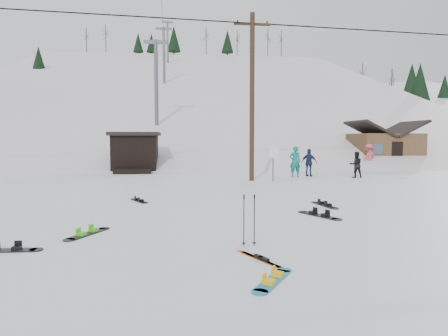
{
  "coord_description": "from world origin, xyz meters",
  "views": [
    {
      "loc": [
        -1.92,
        -7.49,
        2.35
      ],
      "look_at": [
        -0.54,
        4.91,
        1.4
      ],
      "focal_mm": 32.0,
      "sensor_mm": 36.0,
      "label": 1
    }
  ],
  "objects": [
    {
      "name": "ground",
      "position": [
        0.0,
        0.0,
        0.0
      ],
      "size": [
        200.0,
        200.0,
        0.0
      ],
      "primitive_type": "plane",
      "color": "white",
      "rests_on": "ground"
    },
    {
      "name": "ski_slope",
      "position": [
        0.0,
        55.0,
        -12.0
      ],
      "size": [
        60.0,
        85.24,
        65.97
      ],
      "primitive_type": "cube",
      "rotation": [
        0.31,
        0.0,
        0.0
      ],
      "color": "silver",
      "rests_on": "ground"
    },
    {
      "name": "ridge_right",
      "position": [
        38.0,
        50.0,
        -11.0
      ],
      "size": [
        45.66,
        93.98,
        54.59
      ],
      "primitive_type": "cube",
      "rotation": [
        0.21,
        -0.05,
        -0.12
      ],
      "color": "white",
      "rests_on": "ground"
    },
    {
      "name": "treeline_crest",
      "position": [
        0.0,
        86.0,
        0.0
      ],
      "size": [
        50.0,
        6.0,
        10.0
      ],
      "primitive_type": null,
      "color": "black",
      "rests_on": "ski_slope"
    },
    {
      "name": "utility_pole",
      "position": [
        2.0,
        14.0,
        4.68
      ],
      "size": [
        2.0,
        0.26,
        9.0
      ],
      "color": "#3A2819",
      "rests_on": "ground"
    },
    {
      "name": "trail_sign",
      "position": [
        3.1,
        13.58,
        1.27
      ],
      "size": [
        0.5,
        0.09,
        1.85
      ],
      "color": "#595B60",
      "rests_on": "ground"
    },
    {
      "name": "lift_hut",
      "position": [
        -5.0,
        20.94,
        1.36
      ],
      "size": [
        3.4,
        4.1,
        2.75
      ],
      "color": "black",
      "rests_on": "ground"
    },
    {
      "name": "lift_tower_near",
      "position": [
        -4.0,
        30.0,
        7.86
      ],
      "size": [
        2.2,
        0.36,
        8.0
      ],
      "color": "#595B60",
      "rests_on": "ski_slope"
    },
    {
      "name": "lift_tower_mid",
      "position": [
        -4.0,
        50.0,
        14.36
      ],
      "size": [
        2.2,
        0.36,
        8.0
      ],
      "color": "#595B60",
      "rests_on": "ski_slope"
    },
    {
      "name": "lift_tower_far",
      "position": [
        -4.0,
        70.0,
        20.86
      ],
      "size": [
        2.2,
        0.36,
        8.0
      ],
      "color": "#595B60",
      "rests_on": "ski_slope"
    },
    {
      "name": "cabin",
      "position": [
        15.0,
        24.0,
        1.48
      ],
      "size": [
        5.39,
        4.4,
        3.77
      ],
      "color": "brown",
      "rests_on": "ground"
    },
    {
      "name": "hero_snowboard",
      "position": [
        -0.41,
        -1.24,
        0.03
      ],
      "size": [
        0.89,
        1.19,
        0.1
      ],
      "rotation": [
        0.0,
        0.0,
        0.98
      ],
      "color": "#1B81B2",
      "rests_on": "ground"
    },
    {
      "name": "hero_skis",
      "position": [
        -0.37,
        -0.14,
        0.02
      ],
      "size": [
        0.77,
        1.44,
        0.08
      ],
      "rotation": [
        0.0,
        0.0,
        0.46
      ],
      "color": "#C44D14",
      "rests_on": "ground"
    },
    {
      "name": "ski_poles",
      "position": [
        -0.43,
        0.95,
        0.58
      ],
      "size": [
        0.31,
        0.08,
        1.13
      ],
      "color": "black",
      "rests_on": "ground"
    },
    {
      "name": "board_scatter_a",
      "position": [
        -5.52,
        1.08,
        0.03
      ],
      "size": [
        1.5,
        0.31,
        0.1
      ],
      "rotation": [
        0.0,
        0.0,
        -0.03
      ],
      "color": "black",
      "rests_on": "ground"
    },
    {
      "name": "board_scatter_b",
      "position": [
        -3.43,
        7.41,
        0.02
      ],
      "size": [
        0.74,
        1.23,
        0.09
      ],
      "rotation": [
        0.0,
        0.0,
        2.03
      ],
      "color": "black",
      "rests_on": "ground"
    },
    {
      "name": "board_scatter_c",
      "position": [
        -4.16,
        2.36,
        0.03
      ],
      "size": [
        0.87,
        1.38,
        0.11
      ],
      "rotation": [
        0.0,
        0.0,
        1.08
      ],
      "color": "black",
      "rests_on": "ground"
    },
    {
      "name": "board_scatter_d",
      "position": [
        2.24,
        3.96,
        0.03
      ],
      "size": [
        0.93,
        1.53,
        0.12
      ],
      "rotation": [
        0.0,
        0.0,
        -1.1
      ],
      "color": "black",
      "rests_on": "ground"
    },
    {
      "name": "board_scatter_f",
      "position": [
        3.06,
        5.72,
        0.03
      ],
      "size": [
        0.51,
        1.58,
        0.11
      ],
      "rotation": [
        0.0,
        0.0,
        1.73
      ],
      "color": "black",
      "rests_on": "ground"
    },
    {
      "name": "skier_teal",
      "position": [
        4.93,
        15.66,
        0.92
      ],
      "size": [
        0.71,
        0.5,
        1.85
      ],
      "primitive_type": "imported",
      "rotation": [
        0.0,
        0.0,
        3.06
      ],
      "color": "#0B7065",
      "rests_on": "ground"
    },
    {
      "name": "skier_dark",
      "position": [
        8.38,
        14.88,
        0.77
      ],
      "size": [
        0.82,
        0.68,
        1.54
      ],
      "primitive_type": "imported",
      "rotation": [
        0.0,
        0.0,
        3.01
      ],
      "color": "black",
      "rests_on": "ground"
    },
    {
      "name": "skier_pink",
      "position": [
        12.34,
        21.26,
        0.94
      ],
      "size": [
        1.41,
        1.18,
        1.89
      ],
      "primitive_type": "imported",
      "rotation": [
        0.0,
        0.0,
        3.61
      ],
      "color": "#D64B5C",
      "rests_on": "ground"
    },
    {
      "name": "skier_navy",
      "position": [
        5.9,
        15.95,
        0.84
      ],
      "size": [
        1.04,
        0.91,
        1.68
      ],
      "primitive_type": "imported",
      "rotation": [
        0.0,
        0.0,
        2.51
      ],
      "color": "#1C2547",
      "rests_on": "ground"
    }
  ]
}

